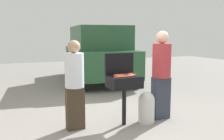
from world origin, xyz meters
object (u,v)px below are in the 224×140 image
at_px(hot_dog_0, 126,76).
at_px(hot_dog_10, 123,74).
at_px(hot_dog_1, 124,77).
at_px(hot_dog_6, 119,75).
at_px(hot_dog_12, 117,76).
at_px(person_right, 161,72).
at_px(parked_minivan, 98,54).
at_px(bbq_grill, 124,84).
at_px(hot_dog_2, 130,74).
at_px(hot_dog_13, 131,75).
at_px(hot_dog_14, 117,75).
at_px(person_left, 75,82).
at_px(propane_tank, 146,107).
at_px(hot_dog_5, 119,75).
at_px(hot_dog_7, 130,76).
at_px(hot_dog_9, 119,76).
at_px(hot_dog_11, 133,75).
at_px(hot_dog_3, 121,77).
at_px(hot_dog_4, 118,77).
at_px(hot_dog_8, 132,76).

relative_size(hot_dog_0, hot_dog_10, 1.00).
relative_size(hot_dog_1, hot_dog_6, 1.00).
height_order(hot_dog_1, hot_dog_12, same).
distance_m(person_right, parked_minivan, 4.56).
relative_size(bbq_grill, hot_dog_10, 7.27).
bearing_deg(parked_minivan, hot_dog_2, 84.37).
relative_size(bbq_grill, hot_dog_0, 7.27).
xyz_separation_m(hot_dog_13, hot_dog_14, (-0.26, 0.08, 0.00)).
distance_m(hot_dog_10, person_right, 0.82).
relative_size(hot_dog_13, person_left, 0.08).
bearing_deg(propane_tank, parked_minivan, 80.72).
relative_size(hot_dog_5, propane_tank, 0.21).
relative_size(hot_dog_7, hot_dog_10, 1.00).
relative_size(bbq_grill, hot_dog_14, 7.27).
height_order(propane_tank, parked_minivan, parked_minivan).
height_order(hot_dog_0, hot_dog_9, same).
height_order(hot_dog_5, hot_dog_9, same).
bearing_deg(person_right, hot_dog_11, 4.60).
bearing_deg(hot_dog_10, hot_dog_9, -142.75).
bearing_deg(hot_dog_7, propane_tank, 5.65).
bearing_deg(propane_tank, hot_dog_13, 159.63).
xyz_separation_m(hot_dog_1, hot_dog_3, (-0.04, 0.04, 0.00)).
distance_m(bbq_grill, hot_dog_7, 0.20).
distance_m(propane_tank, person_right, 0.77).
distance_m(hot_dog_0, hot_dog_4, 0.24).
xyz_separation_m(hot_dog_8, hot_dog_12, (-0.27, 0.05, 0.00)).
distance_m(bbq_grill, person_right, 0.88).
distance_m(hot_dog_0, hot_dog_11, 0.16).
distance_m(hot_dog_10, hot_dog_13, 0.14).
relative_size(hot_dog_5, hot_dog_11, 1.00).
distance_m(bbq_grill, hot_dog_10, 0.20).
height_order(hot_dog_5, person_right, person_right).
distance_m(hot_dog_0, hot_dog_14, 0.19).
bearing_deg(hot_dog_8, person_right, 7.92).
xyz_separation_m(bbq_grill, hot_dog_11, (0.18, -0.00, 0.16)).
bearing_deg(hot_dog_5, hot_dog_9, -107.33).
xyz_separation_m(hot_dog_4, hot_dog_8, (0.31, 0.07, 0.00)).
distance_m(hot_dog_1, person_right, 0.94).
bearing_deg(hot_dog_13, person_left, 173.54).
bearing_deg(hot_dog_8, hot_dog_10, 114.15).
bearing_deg(hot_dog_0, hot_dog_3, -154.41).
distance_m(hot_dog_6, person_right, 0.92).
bearing_deg(person_right, hot_dog_0, 5.38).
relative_size(bbq_grill, hot_dog_5, 7.27).
relative_size(hot_dog_8, hot_dog_9, 1.00).
bearing_deg(hot_dog_7, hot_dog_14, 124.26).
xyz_separation_m(bbq_grill, hot_dog_13, (0.16, 0.04, 0.16)).
distance_m(hot_dog_0, person_right, 0.84).
bearing_deg(person_left, hot_dog_13, -2.42).
distance_m(hot_dog_7, hot_dog_9, 0.20).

